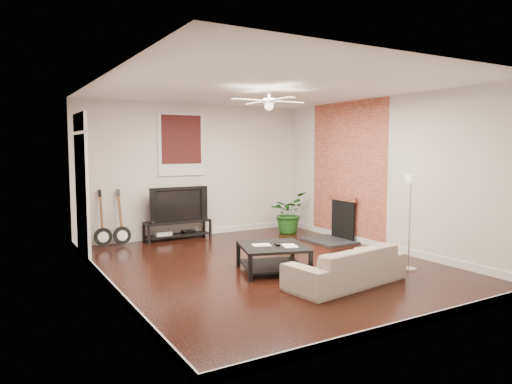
% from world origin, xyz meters
% --- Properties ---
extents(room, '(5.01, 6.01, 2.81)m').
position_xyz_m(room, '(0.00, 0.00, 1.40)').
color(room, black).
rests_on(room, ground).
extents(brick_accent, '(0.02, 2.20, 2.80)m').
position_xyz_m(brick_accent, '(2.49, 1.00, 1.40)').
color(brick_accent, '#B3533A').
rests_on(brick_accent, floor).
extents(fireplace, '(0.80, 1.10, 0.92)m').
position_xyz_m(fireplace, '(2.20, 1.00, 0.46)').
color(fireplace, black).
rests_on(fireplace, floor).
extents(window_back, '(1.00, 0.06, 1.30)m').
position_xyz_m(window_back, '(-0.30, 2.97, 1.95)').
color(window_back, '#350F0E').
rests_on(window_back, wall_back).
extents(door_left, '(0.08, 1.00, 2.50)m').
position_xyz_m(door_left, '(-2.46, 1.90, 1.25)').
color(door_left, white).
rests_on(door_left, wall_left).
extents(tv_stand, '(1.37, 0.37, 0.38)m').
position_xyz_m(tv_stand, '(-0.48, 2.78, 0.19)').
color(tv_stand, black).
rests_on(tv_stand, floor).
extents(tv, '(1.23, 0.16, 0.71)m').
position_xyz_m(tv, '(-0.48, 2.80, 0.74)').
color(tv, black).
rests_on(tv, tv_stand).
extents(coffee_table, '(1.20, 1.20, 0.40)m').
position_xyz_m(coffee_table, '(-0.13, -0.33, 0.20)').
color(coffee_table, black).
rests_on(coffee_table, floor).
extents(sofa, '(1.90, 0.96, 0.53)m').
position_xyz_m(sofa, '(0.38, -1.41, 0.26)').
color(sofa, tan).
rests_on(sofa, floor).
extents(floor_lamp, '(0.28, 0.28, 1.48)m').
position_xyz_m(floor_lamp, '(1.73, -1.31, 0.74)').
color(floor_lamp, white).
rests_on(floor_lamp, floor).
extents(potted_plant, '(1.07, 1.05, 0.91)m').
position_xyz_m(potted_plant, '(1.90, 2.25, 0.45)').
color(potted_plant, '#1E5D1A').
rests_on(potted_plant, floor).
extents(guitar_left, '(0.36, 0.26, 1.10)m').
position_xyz_m(guitar_left, '(-1.98, 2.75, 0.55)').
color(guitar_left, black).
rests_on(guitar_left, floor).
extents(guitar_right, '(0.35, 0.25, 1.10)m').
position_xyz_m(guitar_right, '(-1.63, 2.72, 0.55)').
color(guitar_right, black).
rests_on(guitar_right, floor).
extents(ceiling_fan, '(1.24, 1.24, 0.32)m').
position_xyz_m(ceiling_fan, '(0.00, 0.00, 2.60)').
color(ceiling_fan, white).
rests_on(ceiling_fan, ceiling).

